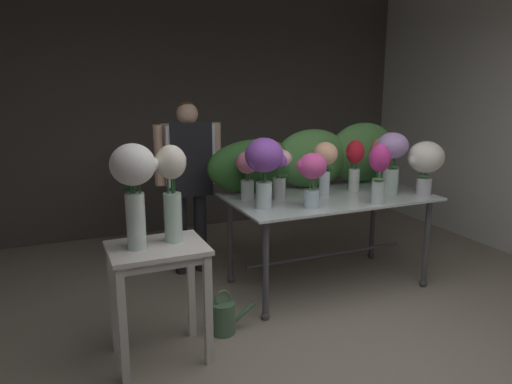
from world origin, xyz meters
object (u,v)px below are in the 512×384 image
object	(u,v)px
side_table_white	(158,265)
vase_coral_roses	(384,155)
display_table_glass	(328,209)
vase_cream_lisianthus_tall	(172,186)
vase_lilac_peonies	(392,155)
vase_violet_anemones	(264,162)
florist	(189,169)
vase_rosy_lilies	(247,171)
watering_can	(223,317)
vase_blush_freesia	(279,167)
vase_peach_hydrangea	(325,161)
vase_white_roses_tall	(134,181)
vase_ivory_tulips	(425,161)
vase_magenta_stock	(379,169)
vase_crimson_carnations	(355,161)
vase_fuchsia_ranunculus	(312,173)

from	to	relation	value
side_table_white	vase_coral_roses	size ratio (longest dim) A/B	1.69
display_table_glass	vase_cream_lisianthus_tall	distance (m)	1.68
vase_lilac_peonies	vase_violet_anemones	distance (m)	1.22
display_table_glass	vase_violet_anemones	world-z (taller)	vase_violet_anemones
florist	vase_rosy_lilies	distance (m)	0.71
watering_can	vase_blush_freesia	bearing A→B (deg)	36.83
vase_peach_hydrangea	vase_rosy_lilies	bearing A→B (deg)	167.22
display_table_glass	vase_lilac_peonies	bearing A→B (deg)	-18.07
vase_white_roses_tall	watering_can	xyz separation A→B (m)	(0.61, 0.13, -1.11)
side_table_white	vase_rosy_lilies	xyz separation A→B (m)	(0.94, 0.75, 0.42)
florist	vase_lilac_peonies	world-z (taller)	florist
side_table_white	vase_peach_hydrangea	xyz separation A→B (m)	(1.61, 0.60, 0.49)
display_table_glass	vase_cream_lisianthus_tall	bearing A→B (deg)	-160.36
vase_ivory_tulips	vase_peach_hydrangea	distance (m)	0.89
vase_peach_hydrangea	vase_cream_lisianthus_tall	distance (m)	1.58
vase_magenta_stock	vase_coral_roses	bearing A→B (deg)	49.75
watering_can	vase_rosy_lilies	bearing A→B (deg)	53.96
vase_rosy_lilies	vase_white_roses_tall	bearing A→B (deg)	-144.73
florist	vase_violet_anemones	world-z (taller)	florist
vase_peach_hydrangea	vase_coral_roses	bearing A→B (deg)	10.02
vase_violet_anemones	vase_coral_roses	distance (m)	1.39
vase_lilac_peonies	vase_blush_freesia	size ratio (longest dim) A/B	1.28
display_table_glass	vase_ivory_tulips	xyz separation A→B (m)	(0.80, -0.28, 0.43)
side_table_white	vase_lilac_peonies	bearing A→B (deg)	10.98
vase_cream_lisianthus_tall	watering_can	world-z (taller)	vase_cream_lisianthus_tall
vase_blush_freesia	vase_ivory_tulips	bearing A→B (deg)	-15.57
display_table_glass	vase_magenta_stock	distance (m)	0.62
vase_crimson_carnations	vase_peach_hydrangea	distance (m)	0.35
side_table_white	florist	world-z (taller)	florist
vase_rosy_lilies	vase_peach_hydrangea	bearing A→B (deg)	-12.78
vase_ivory_tulips	watering_can	distance (m)	2.20
florist	display_table_glass	bearing A→B (deg)	-37.21
display_table_glass	vase_white_roses_tall	size ratio (longest dim) A/B	2.65
vase_violet_anemones	vase_white_roses_tall	bearing A→B (deg)	-157.88
display_table_glass	vase_magenta_stock	size ratio (longest dim) A/B	3.60
vase_ivory_tulips	vase_cream_lisianthus_tall	xyz separation A→B (m)	(-2.32, -0.26, 0.03)
watering_can	vase_lilac_peonies	bearing A→B (deg)	9.68
vase_white_roses_tall	vase_ivory_tulips	bearing A→B (deg)	6.84
vase_blush_freesia	vase_magenta_stock	xyz separation A→B (m)	(0.68, -0.46, 0.02)
vase_coral_roses	florist	bearing A→B (deg)	159.06
vase_rosy_lilies	vase_crimson_carnations	bearing A→B (deg)	-5.08
florist	vase_coral_roses	xyz separation A→B (m)	(1.71, -0.65, 0.11)
side_table_white	vase_white_roses_tall	distance (m)	0.59
vase_lilac_peonies	vase_cream_lisianthus_tall	world-z (taller)	vase_cream_lisianthus_tall
vase_fuchsia_ranunculus	vase_peach_hydrangea	bearing A→B (deg)	44.90
side_table_white	vase_cream_lisianthus_tall	size ratio (longest dim) A/B	1.24
side_table_white	vase_coral_roses	bearing A→B (deg)	17.39
vase_lilac_peonies	vase_white_roses_tall	size ratio (longest dim) A/B	0.82
vase_coral_roses	vase_peach_hydrangea	bearing A→B (deg)	-169.98
vase_rosy_lilies	vase_peach_hydrangea	xyz separation A→B (m)	(0.67, -0.15, 0.07)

